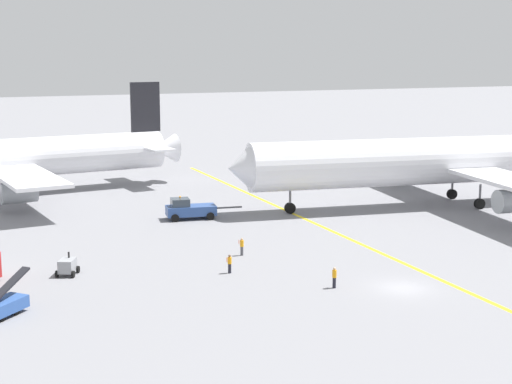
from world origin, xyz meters
TOP-DOWN VIEW (x-y plane):
  - ground_plane at (0.00, 0.00)m, footprint 600.00×600.00m
  - taxiway_stripe at (4.52, 10.00)m, footprint 3.90×119.97m
  - airliner_being_pushed at (24.79, 26.89)m, footprint 55.03×49.06m
  - pushback_tug at (-7.19, 32.14)m, footprint 8.96×3.56m
  - gse_belt_loader_portside at (-30.53, 6.13)m, footprint 4.47×4.24m
  - gse_gpu_cart_small at (-24.24, 14.90)m, footprint 2.38×2.60m
  - ground_crew_wing_walker_right at (-11.24, 9.77)m, footprint 0.49×0.36m
  - ground_crew_marshaller_foreground at (-5.07, 2.32)m, footprint 0.42×0.42m
  - ground_crew_ramp_agent_by_cones at (-7.96, 14.78)m, footprint 0.42×0.41m

SIDE VIEW (x-z plane):
  - ground_plane at x=0.00m, z-range 0.00..0.00m
  - taxiway_stripe at x=4.52m, z-range 0.00..0.01m
  - gse_gpu_cart_small at x=-24.24m, z-range -0.16..1.74m
  - gse_belt_loader_portside at x=-30.53m, z-range -0.68..2.33m
  - ground_crew_wing_walker_right at x=-11.24m, z-range 0.03..1.68m
  - ground_crew_ramp_agent_by_cones at x=-7.96m, z-range 0.04..1.74m
  - ground_crew_marshaller_foreground at x=-5.07m, z-range 0.04..1.78m
  - pushback_tug at x=-7.19m, z-range -0.22..2.53m
  - airliner_being_pushed at x=24.79m, z-range -2.64..13.84m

